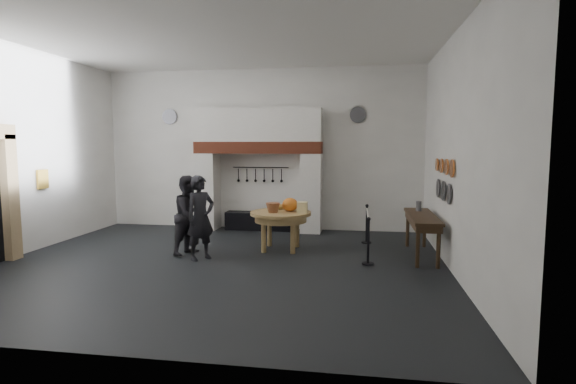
% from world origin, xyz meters
% --- Properties ---
extents(floor, '(9.00, 8.00, 0.02)m').
position_xyz_m(floor, '(0.00, 0.00, 0.00)').
color(floor, black).
rests_on(floor, ground).
extents(ceiling, '(9.00, 8.00, 0.02)m').
position_xyz_m(ceiling, '(0.00, 0.00, 4.50)').
color(ceiling, silver).
rests_on(ceiling, wall_back).
extents(wall_back, '(9.00, 0.02, 4.50)m').
position_xyz_m(wall_back, '(0.00, 4.00, 2.25)').
color(wall_back, white).
rests_on(wall_back, floor).
extents(wall_front, '(9.00, 0.02, 4.50)m').
position_xyz_m(wall_front, '(0.00, -4.00, 2.25)').
color(wall_front, white).
rests_on(wall_front, floor).
extents(wall_left, '(0.02, 8.00, 4.50)m').
position_xyz_m(wall_left, '(-4.50, 0.00, 2.25)').
color(wall_left, white).
rests_on(wall_left, floor).
extents(wall_right, '(0.02, 8.00, 4.50)m').
position_xyz_m(wall_right, '(4.50, 0.00, 2.25)').
color(wall_right, white).
rests_on(wall_right, floor).
extents(chimney_pier_left, '(0.55, 0.70, 2.15)m').
position_xyz_m(chimney_pier_left, '(-1.48, 3.65, 1.07)').
color(chimney_pier_left, silver).
rests_on(chimney_pier_left, floor).
extents(chimney_pier_right, '(0.55, 0.70, 2.15)m').
position_xyz_m(chimney_pier_right, '(1.48, 3.65, 1.07)').
color(chimney_pier_right, silver).
rests_on(chimney_pier_right, floor).
extents(hearth_brick_band, '(3.50, 0.72, 0.32)m').
position_xyz_m(hearth_brick_band, '(0.00, 3.65, 2.31)').
color(hearth_brick_band, '#9E442B').
rests_on(hearth_brick_band, chimney_pier_left).
extents(chimney_hood, '(3.50, 0.70, 0.90)m').
position_xyz_m(chimney_hood, '(0.00, 3.65, 2.92)').
color(chimney_hood, silver).
rests_on(chimney_hood, hearth_brick_band).
extents(iron_range, '(1.90, 0.45, 0.50)m').
position_xyz_m(iron_range, '(0.00, 3.72, 0.25)').
color(iron_range, black).
rests_on(iron_range, floor).
extents(utensil_rail, '(1.60, 0.02, 0.02)m').
position_xyz_m(utensil_rail, '(0.00, 3.92, 1.75)').
color(utensil_rail, black).
rests_on(utensil_rail, wall_back).
extents(door_jamb_far, '(0.22, 0.30, 2.60)m').
position_xyz_m(door_jamb_far, '(-4.38, -0.30, 1.30)').
color(door_jamb_far, tan).
rests_on(door_jamb_far, floor).
extents(wall_plaque, '(0.05, 0.34, 0.44)m').
position_xyz_m(wall_plaque, '(-4.45, 0.80, 1.60)').
color(wall_plaque, gold).
rests_on(wall_plaque, wall_left).
extents(work_table, '(1.39, 1.39, 0.07)m').
position_xyz_m(work_table, '(1.01, 1.42, 0.84)').
color(work_table, tan).
rests_on(work_table, floor).
extents(pumpkin, '(0.36, 0.36, 0.31)m').
position_xyz_m(pumpkin, '(1.21, 1.52, 1.03)').
color(pumpkin, orange).
rests_on(pumpkin, work_table).
extents(cheese_block_big, '(0.22, 0.22, 0.24)m').
position_xyz_m(cheese_block_big, '(1.51, 1.37, 0.99)').
color(cheese_block_big, '#E2CE87').
rests_on(cheese_block_big, work_table).
extents(cheese_block_small, '(0.18, 0.18, 0.20)m').
position_xyz_m(cheese_block_small, '(1.49, 1.67, 0.97)').
color(cheese_block_small, '#FBEC96').
rests_on(cheese_block_small, work_table).
extents(wicker_basket, '(0.32, 0.32, 0.22)m').
position_xyz_m(wicker_basket, '(0.86, 1.27, 0.98)').
color(wicker_basket, brown).
rests_on(wicker_basket, work_table).
extents(bread_loaf, '(0.31, 0.18, 0.13)m').
position_xyz_m(bread_loaf, '(0.91, 1.77, 0.94)').
color(bread_loaf, olive).
rests_on(bread_loaf, work_table).
extents(visitor_near, '(0.73, 0.76, 1.76)m').
position_xyz_m(visitor_near, '(-0.49, 0.32, 0.88)').
color(visitor_near, black).
rests_on(visitor_near, floor).
extents(visitor_far, '(0.88, 1.00, 1.73)m').
position_xyz_m(visitor_far, '(-0.89, 0.72, 0.86)').
color(visitor_far, '#222127').
rests_on(visitor_far, floor).
extents(side_table, '(0.55, 2.20, 0.06)m').
position_xyz_m(side_table, '(4.10, 1.29, 0.87)').
color(side_table, '#3A2515').
rests_on(side_table, floor).
extents(pewter_jug, '(0.12, 0.12, 0.22)m').
position_xyz_m(pewter_jug, '(4.10, 1.89, 1.01)').
color(pewter_jug, '#505055').
rests_on(pewter_jug, side_table).
extents(copper_pan_a, '(0.03, 0.34, 0.34)m').
position_xyz_m(copper_pan_a, '(4.46, 0.20, 1.95)').
color(copper_pan_a, '#C6662D').
rests_on(copper_pan_a, wall_right).
extents(copper_pan_b, '(0.03, 0.32, 0.32)m').
position_xyz_m(copper_pan_b, '(4.46, 0.75, 1.95)').
color(copper_pan_b, '#C6662D').
rests_on(copper_pan_b, wall_right).
extents(copper_pan_c, '(0.03, 0.30, 0.30)m').
position_xyz_m(copper_pan_c, '(4.46, 1.30, 1.95)').
color(copper_pan_c, '#C6662D').
rests_on(copper_pan_c, wall_right).
extents(copper_pan_d, '(0.03, 0.28, 0.28)m').
position_xyz_m(copper_pan_d, '(4.46, 1.85, 1.95)').
color(copper_pan_d, '#C6662D').
rests_on(copper_pan_d, wall_right).
extents(pewter_plate_left, '(0.03, 0.40, 0.40)m').
position_xyz_m(pewter_plate_left, '(4.46, 0.40, 1.45)').
color(pewter_plate_left, '#4C4C51').
rests_on(pewter_plate_left, wall_right).
extents(pewter_plate_mid, '(0.03, 0.40, 0.40)m').
position_xyz_m(pewter_plate_mid, '(4.46, 1.00, 1.45)').
color(pewter_plate_mid, '#4C4C51').
rests_on(pewter_plate_mid, wall_right).
extents(pewter_plate_right, '(0.03, 0.40, 0.40)m').
position_xyz_m(pewter_plate_right, '(4.46, 1.60, 1.45)').
color(pewter_plate_right, '#4C4C51').
rests_on(pewter_plate_right, wall_right).
extents(pewter_plate_back_left, '(0.44, 0.03, 0.44)m').
position_xyz_m(pewter_plate_back_left, '(-2.70, 3.96, 3.20)').
color(pewter_plate_back_left, '#4C4C51').
rests_on(pewter_plate_back_left, wall_back).
extents(pewter_plate_back_right, '(0.44, 0.03, 0.44)m').
position_xyz_m(pewter_plate_back_right, '(2.70, 3.96, 3.20)').
color(pewter_plate_back_right, '#4C4C51').
rests_on(pewter_plate_back_right, wall_back).
extents(barrier_post_near, '(0.05, 0.05, 0.90)m').
position_xyz_m(barrier_post_near, '(2.96, 0.44, 0.45)').
color(barrier_post_near, black).
rests_on(barrier_post_near, floor).
extents(barrier_post_far, '(0.05, 0.05, 0.90)m').
position_xyz_m(barrier_post_far, '(2.96, 2.44, 0.45)').
color(barrier_post_far, black).
rests_on(barrier_post_far, floor).
extents(barrier_rope, '(0.04, 2.00, 0.04)m').
position_xyz_m(barrier_rope, '(2.96, 1.44, 0.85)').
color(barrier_rope, white).
rests_on(barrier_rope, barrier_post_near).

